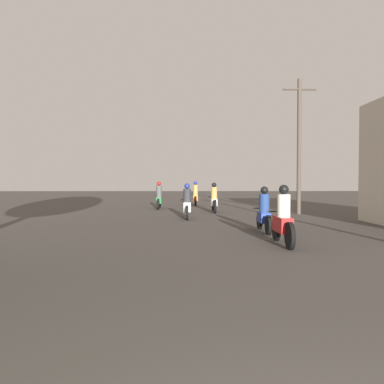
{
  "coord_description": "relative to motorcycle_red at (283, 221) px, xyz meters",
  "views": [
    {
      "loc": [
        -0.78,
        -1.1,
        1.6
      ],
      "look_at": [
        -0.46,
        16.9,
        1.08
      ],
      "focal_mm": 35.0,
      "sensor_mm": 36.0,
      "label": 1
    }
  ],
  "objects": [
    {
      "name": "motorcycle_red",
      "position": [
        0.0,
        0.0,
        0.0
      ],
      "size": [
        0.6,
        1.97,
        1.51
      ],
      "rotation": [
        0.0,
        0.0,
        0.12
      ],
      "color": "black",
      "rests_on": "ground_plane"
    },
    {
      "name": "motorcycle_blue",
      "position": [
        0.03,
        2.42,
        -0.02
      ],
      "size": [
        0.6,
        1.91,
        1.44
      ],
      "rotation": [
        0.0,
        0.0,
        0.07
      ],
      "color": "black",
      "rests_on": "ground_plane"
    },
    {
      "name": "motorcycle_white",
      "position": [
        -2.37,
        6.67,
        0.0
      ],
      "size": [
        0.6,
        2.01,
        1.51
      ],
      "rotation": [
        0.0,
        0.0,
        -0.17
      ],
      "color": "black",
      "rests_on": "ground_plane"
    },
    {
      "name": "motorcycle_silver",
      "position": [
        -0.97,
        9.93,
        0.01
      ],
      "size": [
        0.6,
        2.07,
        1.53
      ],
      "rotation": [
        0.0,
        0.0,
        -0.14
      ],
      "color": "black",
      "rests_on": "ground_plane"
    },
    {
      "name": "motorcycle_green",
      "position": [
        -3.97,
        12.42,
        0.03
      ],
      "size": [
        0.6,
        2.02,
        1.58
      ],
      "rotation": [
        0.0,
        0.0,
        0.17
      ],
      "color": "black",
      "rests_on": "ground_plane"
    },
    {
      "name": "motorcycle_orange",
      "position": [
        -1.78,
        15.4,
        0.03
      ],
      "size": [
        0.6,
        1.92,
        1.6
      ],
      "rotation": [
        0.0,
        0.0,
        0.03
      ],
      "color": "black",
      "rests_on": "ground_plane"
    },
    {
      "name": "utility_pole_far",
      "position": [
        3.06,
        8.74,
        2.82
      ],
      "size": [
        1.6,
        0.2,
        6.53
      ],
      "color": "#4C4238",
      "rests_on": "ground_plane"
    }
  ]
}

